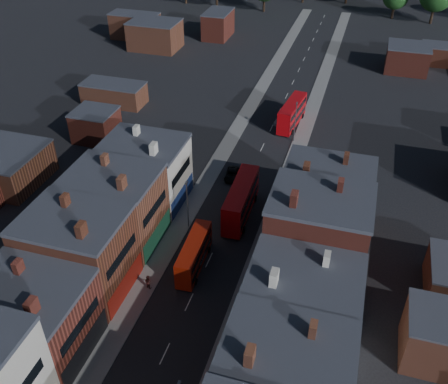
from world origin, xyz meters
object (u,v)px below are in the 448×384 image
Objects in this scene: car_3 at (280,120)px; bus_0 at (194,254)px; car_2 at (232,174)px; ped_1 at (148,282)px; bus_1 at (241,200)px; bus_2 at (292,113)px; ped_3 at (233,355)px.

bus_0 is at bearing -87.00° from car_3.
car_2 is at bearing 90.29° from bus_0.
car_2 is 27.96m from ped_1.
ped_1 is (-7.06, -50.05, 0.47)m from car_3.
bus_0 is at bearing -104.61° from bus_1.
ped_1 reaches higher than car_2.
bus_1 is at bearing -83.00° from car_3.
bus_2 reaches higher than bus_0.
car_2 is at bearing 111.93° from bus_1.
ped_1 is at bearing -103.01° from car_2.
bus_0 reaches higher than ped_1.
bus_2 is 50.55m from ped_1.
bus_0 is 0.79× the size of bus_1.
car_3 is (-2.30, 0.40, -2.06)m from bus_2.
bus_1 reaches higher than bus_0.
car_3 is at bearing -18.10° from ped_3.
bus_1 is 6.41× the size of ped_1.
bus_1 is (3.00, 12.73, 0.61)m from bus_0.
car_3 is 2.21× the size of ped_1.
car_3 is 57.94m from ped_3.
bus_1 is 2.89× the size of car_3.
ped_1 is 15.51m from ped_3.
car_3 is (3.83, 22.28, -0.04)m from car_2.
bus_2 is 2.71× the size of car_3.
ped_1 is at bearing 36.47° from ped_3.
bus_1 reaches higher than car_2.
ped_3 reaches higher than car_2.
ped_3 is (6.50, -57.57, 0.46)m from car_3.
ped_1 is (-4.36, -5.44, -1.20)m from bus_0.
bus_2 is 3.11m from car_3.
car_2 is at bearing -93.30° from car_3.
bus_0 is 44.50m from bus_2.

